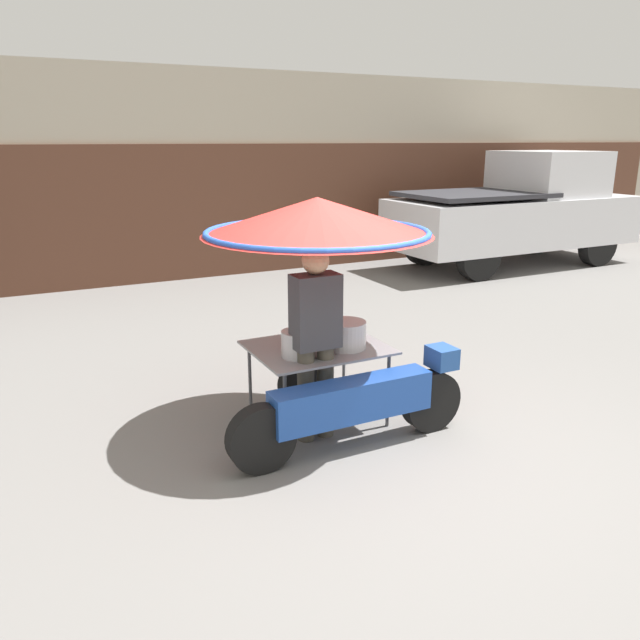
{
  "coord_description": "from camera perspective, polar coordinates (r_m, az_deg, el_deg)",
  "views": [
    {
      "loc": [
        -2.6,
        -3.75,
        2.41
      ],
      "look_at": [
        -0.31,
        0.76,
        0.94
      ],
      "focal_mm": 35.0,
      "sensor_mm": 36.0,
      "label": 1
    }
  ],
  "objects": [
    {
      "name": "shopfront_building",
      "position": [
        12.14,
        -14.83,
        12.74
      ],
      "size": [
        28.0,
        2.06,
        3.59
      ],
      "color": "#B2A893",
      "rests_on": "ground"
    },
    {
      "name": "vendor_motorcycle_cart",
      "position": [
        5.12,
        0.17,
        6.39
      ],
      "size": [
        2.08,
        1.91,
        1.96
      ],
      "color": "black",
      "rests_on": "ground"
    },
    {
      "name": "vendor_person",
      "position": [
        5.0,
        -0.4,
        -1.33
      ],
      "size": [
        0.38,
        0.22,
        1.61
      ],
      "color": "#4C473D",
      "rests_on": "ground"
    },
    {
      "name": "pickup_truck",
      "position": [
        12.94,
        17.74,
        9.42
      ],
      "size": [
        5.0,
        1.88,
        2.19
      ],
      "color": "black",
      "rests_on": "ground"
    },
    {
      "name": "ground_plane",
      "position": [
        5.16,
        7.08,
        -11.79
      ],
      "size": [
        36.0,
        36.0,
        0.0
      ],
      "primitive_type": "plane",
      "color": "slate"
    }
  ]
}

